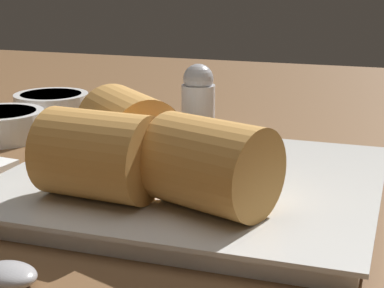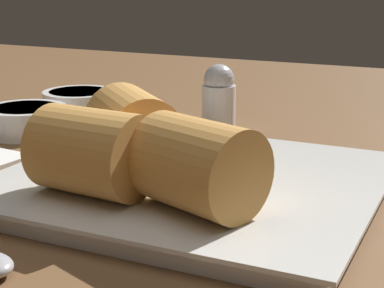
{
  "view_description": "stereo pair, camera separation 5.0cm",
  "coord_description": "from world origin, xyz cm",
  "px_view_note": "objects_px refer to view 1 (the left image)",
  "views": [
    {
      "loc": [
        14.07,
        -42.14,
        18.41
      ],
      "look_at": [
        -0.55,
        0.8,
        5.86
      ],
      "focal_mm": 60.0,
      "sensor_mm": 36.0,
      "label": 1
    },
    {
      "loc": [
        18.72,
        -40.26,
        18.41
      ],
      "look_at": [
        -0.55,
        0.8,
        5.86
      ],
      "focal_mm": 60.0,
      "sensor_mm": 36.0,
      "label": 2
    }
  ],
  "objects_px": {
    "dipping_bowl_far": "(52,105)",
    "spoon": "(47,287)",
    "salt_shaker": "(198,98)",
    "dipping_bowl_near": "(2,124)",
    "serving_plate": "(192,184)"
  },
  "relations": [
    {
      "from": "dipping_bowl_far",
      "to": "spoon",
      "type": "xyz_separation_m",
      "value": [
        0.21,
        -0.36,
        -0.01
      ]
    },
    {
      "from": "salt_shaker",
      "to": "dipping_bowl_near",
      "type": "bearing_deg",
      "value": -152.06
    },
    {
      "from": "serving_plate",
      "to": "spoon",
      "type": "distance_m",
      "value": 0.17
    },
    {
      "from": "dipping_bowl_near",
      "to": "dipping_bowl_far",
      "type": "distance_m",
      "value": 0.09
    },
    {
      "from": "dipping_bowl_near",
      "to": "dipping_bowl_far",
      "type": "bearing_deg",
      "value": 90.45
    },
    {
      "from": "dipping_bowl_near",
      "to": "spoon",
      "type": "relative_size",
      "value": 0.43
    },
    {
      "from": "dipping_bowl_far",
      "to": "spoon",
      "type": "height_order",
      "value": "dipping_bowl_far"
    },
    {
      "from": "dipping_bowl_far",
      "to": "salt_shaker",
      "type": "bearing_deg",
      "value": -0.87
    },
    {
      "from": "serving_plate",
      "to": "dipping_bowl_far",
      "type": "relative_size",
      "value": 3.3
    },
    {
      "from": "salt_shaker",
      "to": "dipping_bowl_far",
      "type": "bearing_deg",
      "value": 179.13
    },
    {
      "from": "serving_plate",
      "to": "dipping_bowl_near",
      "type": "relative_size",
      "value": 3.3
    },
    {
      "from": "spoon",
      "to": "dipping_bowl_far",
      "type": "bearing_deg",
      "value": 120.37
    },
    {
      "from": "dipping_bowl_near",
      "to": "spoon",
      "type": "distance_m",
      "value": 0.33
    },
    {
      "from": "serving_plate",
      "to": "spoon",
      "type": "xyz_separation_m",
      "value": [
        -0.02,
        -0.17,
        -0.0
      ]
    },
    {
      "from": "dipping_bowl_near",
      "to": "salt_shaker",
      "type": "xyz_separation_m",
      "value": [
        0.17,
        0.09,
        0.02
      ]
    }
  ]
}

